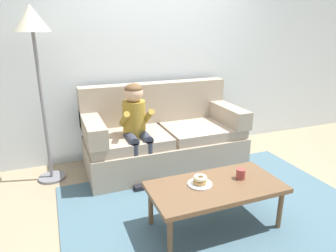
# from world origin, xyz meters

# --- Properties ---
(ground) EXTENTS (10.00, 10.00, 0.00)m
(ground) POSITION_xyz_m (0.00, 0.00, 0.00)
(ground) COLOR #9E896B
(wall_back) EXTENTS (8.00, 0.10, 2.80)m
(wall_back) POSITION_xyz_m (0.00, 1.40, 1.40)
(wall_back) COLOR silver
(wall_back) RESTS_ON ground
(area_rug) EXTENTS (2.85, 1.88, 0.01)m
(area_rug) POSITION_xyz_m (0.00, -0.25, 0.01)
(area_rug) COLOR #476675
(area_rug) RESTS_ON ground
(couch) EXTENTS (1.93, 0.90, 1.01)m
(couch) POSITION_xyz_m (-0.10, 0.86, 0.36)
(couch) COLOR tan
(couch) RESTS_ON ground
(coffee_table) EXTENTS (1.15, 0.58, 0.41)m
(coffee_table) POSITION_xyz_m (-0.13, -0.52, 0.37)
(coffee_table) COLOR brown
(coffee_table) RESTS_ON ground
(person_child) EXTENTS (0.34, 0.58, 1.10)m
(person_child) POSITION_xyz_m (-0.50, 0.64, 0.67)
(person_child) COLOR olive
(person_child) RESTS_ON ground
(plate) EXTENTS (0.21, 0.21, 0.01)m
(plate) POSITION_xyz_m (-0.26, -0.47, 0.42)
(plate) COLOR white
(plate) RESTS_ON coffee_table
(donut) EXTENTS (0.16, 0.16, 0.04)m
(donut) POSITION_xyz_m (-0.26, -0.47, 0.44)
(donut) COLOR tan
(donut) RESTS_ON plate
(donut_second) EXTENTS (0.17, 0.17, 0.04)m
(donut_second) POSITION_xyz_m (-0.26, -0.47, 0.48)
(donut_second) COLOR beige
(donut_second) RESTS_ON donut
(mug) EXTENTS (0.08, 0.08, 0.09)m
(mug) POSITION_xyz_m (0.13, -0.50, 0.46)
(mug) COLOR #993D38
(mug) RESTS_ON coffee_table
(toy_controller) EXTENTS (0.23, 0.09, 0.05)m
(toy_controller) POSITION_xyz_m (0.39, 0.05, 0.03)
(toy_controller) COLOR red
(toy_controller) RESTS_ON ground
(floor_lamp) EXTENTS (0.35, 0.35, 1.91)m
(floor_lamp) POSITION_xyz_m (-1.45, 0.94, 1.59)
(floor_lamp) COLOR slate
(floor_lamp) RESTS_ON ground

